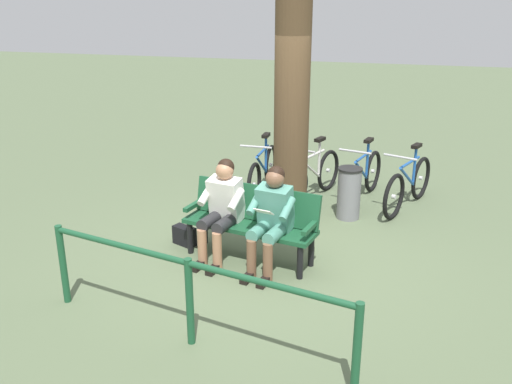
# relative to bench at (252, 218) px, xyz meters

# --- Properties ---
(ground_plane) EXTENTS (40.00, 40.00, 0.00)m
(ground_plane) POSITION_rel_bench_xyz_m (-0.18, -0.04, -0.51)
(ground_plane) COLOR #566647
(bench) EXTENTS (1.66, 0.77, 0.87)m
(bench) POSITION_rel_bench_xyz_m (0.00, 0.00, 0.00)
(bench) COLOR #194C2D
(bench) RESTS_ON ground
(person_reading) EXTENTS (0.54, 0.81, 1.20)m
(person_reading) POSITION_rel_bench_xyz_m (-0.29, 0.22, 0.16)
(person_reading) COLOR #4C8C7A
(person_reading) RESTS_ON ground
(person_companion) EXTENTS (0.54, 0.81, 1.20)m
(person_companion) POSITION_rel_bench_xyz_m (0.34, 0.10, 0.16)
(person_companion) COLOR white
(person_companion) RESTS_ON ground
(handbag) EXTENTS (0.33, 0.25, 0.24)m
(handbag) POSITION_rel_bench_xyz_m (0.92, -0.10, -0.39)
(handbag) COLOR black
(handbag) RESTS_ON ground
(tree_trunk) EXTENTS (0.47, 0.47, 3.98)m
(tree_trunk) POSITION_rel_bench_xyz_m (-0.16, -1.36, 1.48)
(tree_trunk) COLOR #4C3823
(tree_trunk) RESTS_ON ground
(litter_bin) EXTENTS (0.34, 0.34, 0.74)m
(litter_bin) POSITION_rel_bench_xyz_m (-0.97, -1.54, -0.14)
(litter_bin) COLOR slate
(litter_bin) RESTS_ON ground
(bicycle_blue) EXTENTS (0.70, 1.59, 0.94)m
(bicycle_blue) POSITION_rel_bench_xyz_m (-1.76, -2.15, -0.15)
(bicycle_blue) COLOR black
(bicycle_blue) RESTS_ON ground
(bicycle_silver) EXTENTS (0.57, 1.65, 0.94)m
(bicycle_silver) POSITION_rel_bench_xyz_m (-1.08, -2.28, -0.15)
(bicycle_silver) COLOR black
(bicycle_silver) RESTS_ON ground
(bicycle_red) EXTENTS (0.66, 1.61, 0.94)m
(bicycle_red) POSITION_rel_bench_xyz_m (-0.35, -2.15, -0.15)
(bicycle_red) COLOR black
(bicycle_red) RESTS_ON ground
(bicycle_green) EXTENTS (0.48, 1.68, 0.94)m
(bicycle_green) POSITION_rel_bench_xyz_m (0.45, -2.16, -0.15)
(bicycle_green) COLOR black
(bicycle_green) RESTS_ON ground
(railing_fence) EXTENTS (3.08, 0.72, 0.85)m
(railing_fence) POSITION_rel_bench_xyz_m (0.05, 1.84, 0.09)
(railing_fence) COLOR #194C2D
(railing_fence) RESTS_ON ground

